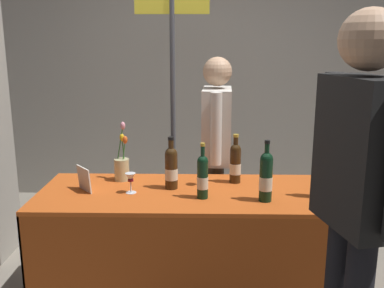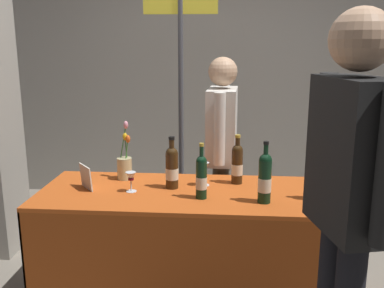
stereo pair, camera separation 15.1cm
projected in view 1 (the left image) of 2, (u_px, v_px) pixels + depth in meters
back_partition at (196, 63)px, 4.59m from camera, size 6.50×0.12×2.88m
tasting_table at (192, 226)px, 2.72m from camera, size 1.89×0.72×0.76m
featured_wine_bottle at (318, 176)px, 2.54m from camera, size 0.07×0.07×0.32m
display_bottle_0 at (171, 167)px, 2.69m from camera, size 0.08×0.08×0.33m
display_bottle_1 at (203, 176)px, 2.52m from camera, size 0.07×0.07×0.33m
display_bottle_2 at (235, 162)px, 2.81m from camera, size 0.07×0.07×0.32m
display_bottle_3 at (266, 176)px, 2.47m from camera, size 0.08×0.08×0.36m
wine_glass_near_vendor at (131, 179)px, 2.62m from camera, size 0.07×0.07×0.12m
wine_glass_mid at (203, 169)px, 2.76m from camera, size 0.07×0.07×0.15m
flower_vase at (122, 166)px, 2.86m from camera, size 0.10×0.10×0.39m
brochure_stand at (84, 179)px, 2.65m from camera, size 0.12×0.14×0.15m
vendor_presenter at (217, 141)px, 3.27m from camera, size 0.23×0.60×1.56m
taster_foreground_right at (357, 183)px, 1.80m from camera, size 0.29×0.57×1.79m
booth_signpost at (173, 86)px, 3.66m from camera, size 0.61×0.04×2.07m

